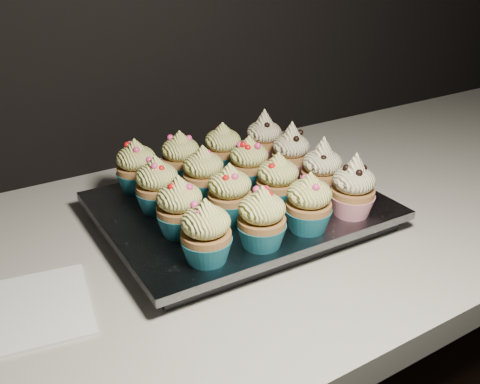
{
  "coord_description": "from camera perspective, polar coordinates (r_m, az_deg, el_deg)",
  "views": [
    {
      "loc": [
        -0.17,
        1.1,
        1.3
      ],
      "look_at": [
        0.21,
        1.7,
        0.95
      ],
      "focal_mm": 40.0,
      "sensor_mm": 36.0,
      "label": 1
    }
  ],
  "objects": [
    {
      "name": "napkin",
      "position": [
        0.68,
        -21.91,
        -11.63
      ],
      "size": [
        0.17,
        0.17,
        0.0
      ],
      "primitive_type": "cube",
      "rotation": [
        0.0,
        0.0,
        -0.17
      ],
      "color": "white",
      "rests_on": "worktop"
    },
    {
      "name": "cupcake_13",
      "position": [
        0.86,
        -6.34,
        3.62
      ],
      "size": [
        0.06,
        0.06,
        0.08
      ],
      "color": "#1B6F80",
      "rests_on": "foil_lining"
    },
    {
      "name": "cupcake_7",
      "position": [
        0.81,
        8.71,
        2.28
      ],
      "size": [
        0.06,
        0.06,
        0.1
      ],
      "color": "red",
      "rests_on": "foil_lining"
    },
    {
      "name": "cupcake_4",
      "position": [
        0.7,
        -6.45,
        -1.66
      ],
      "size": [
        0.06,
        0.06,
        0.08
      ],
      "color": "#1B6F80",
      "rests_on": "foil_lining"
    },
    {
      "name": "foil_lining",
      "position": [
        0.8,
        -0.0,
        -1.41
      ],
      "size": [
        0.41,
        0.32,
        0.01
      ],
      "primitive_type": "cube",
      "rotation": [
        0.0,
        0.0,
        -0.02
      ],
      "color": "silver",
      "rests_on": "baking_tray"
    },
    {
      "name": "baking_tray",
      "position": [
        0.81,
        -0.0,
        -2.48
      ],
      "size": [
        0.38,
        0.29,
        0.02
      ],
      "primitive_type": "cube",
      "rotation": [
        0.0,
        0.0,
        -0.02
      ],
      "color": "black",
      "rests_on": "worktop"
    },
    {
      "name": "cupcake_3",
      "position": [
        0.76,
        11.98,
        0.35
      ],
      "size": [
        0.06,
        0.06,
        0.1
      ],
      "color": "red",
      "rests_on": "foil_lining"
    },
    {
      "name": "worktop",
      "position": [
        0.75,
        -14.01,
        -8.63
      ],
      "size": [
        2.44,
        0.64,
        0.04
      ],
      "primitive_type": "cube",
      "color": "beige",
      "rests_on": "cabinet"
    },
    {
      "name": "cupcake_14",
      "position": [
        0.89,
        -1.84,
        4.62
      ],
      "size": [
        0.06,
        0.06,
        0.08
      ],
      "color": "#1B6F80",
      "rests_on": "foil_lining"
    },
    {
      "name": "cupcake_8",
      "position": [
        0.77,
        -8.81,
        0.66
      ],
      "size": [
        0.06,
        0.06,
        0.08
      ],
      "color": "#1B6F80",
      "rests_on": "foil_lining"
    },
    {
      "name": "cupcake_10",
      "position": [
        0.83,
        0.94,
        3.02
      ],
      "size": [
        0.06,
        0.06,
        0.08
      ],
      "color": "#1B6F80",
      "rests_on": "foil_lining"
    },
    {
      "name": "cupcake_1",
      "position": [
        0.67,
        2.34,
        -2.9
      ],
      "size": [
        0.06,
        0.06,
        0.08
      ],
      "color": "#1B6F80",
      "rests_on": "foil_lining"
    },
    {
      "name": "cupcake_5",
      "position": [
        0.74,
        -1.11,
        -0.23
      ],
      "size": [
        0.06,
        0.06,
        0.08
      ],
      "color": "#1B6F80",
      "rests_on": "foil_lining"
    },
    {
      "name": "cupcake_12",
      "position": [
        0.84,
        -10.97,
        2.62
      ],
      "size": [
        0.06,
        0.06,
        0.08
      ],
      "color": "#1B6F80",
      "rests_on": "foil_lining"
    },
    {
      "name": "cupcake_6",
      "position": [
        0.77,
        4.02,
        1.08
      ],
      "size": [
        0.06,
        0.06,
        0.08
      ],
      "color": "#1B6F80",
      "rests_on": "foil_lining"
    },
    {
      "name": "cupcake_2",
      "position": [
        0.72,
        7.34,
        -1.27
      ],
      "size": [
        0.06,
        0.06,
        0.08
      ],
      "color": "#1B6F80",
      "rests_on": "foil_lining"
    },
    {
      "name": "cupcake_0",
      "position": [
        0.64,
        -3.64,
        -4.39
      ],
      "size": [
        0.06,
        0.06,
        0.08
      ],
      "color": "#1B6F80",
      "rests_on": "foil_lining"
    },
    {
      "name": "cupcake_9",
      "position": [
        0.8,
        -3.92,
        1.9
      ],
      "size": [
        0.06,
        0.06,
        0.08
      ],
      "color": "#1B6F80",
      "rests_on": "foil_lining"
    },
    {
      "name": "cupcake_15",
      "position": [
        0.93,
        2.57,
        5.65
      ],
      "size": [
        0.06,
        0.06,
        0.1
      ],
      "color": "red",
      "rests_on": "foil_lining"
    },
    {
      "name": "cupcake_11",
      "position": [
        0.87,
        5.44,
        4.13
      ],
      "size": [
        0.06,
        0.06,
        0.1
      ],
      "color": "red",
      "rests_on": "foil_lining"
    }
  ]
}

